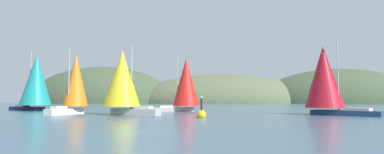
{
  "coord_description": "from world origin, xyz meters",
  "views": [
    {
      "loc": [
        4.85,
        -19.83,
        2.08
      ],
      "look_at": [
        0.0,
        33.14,
        5.78
      ],
      "focal_mm": 29.69,
      "sensor_mm": 36.0,
      "label": 1
    }
  ],
  "objects_px": {
    "sailboat_orange_sail": "(75,82)",
    "sailboat_teal_sail": "(36,81)",
    "sailboat_crimson_sail": "(325,79)",
    "sailboat_yellow_sail": "(123,80)",
    "sailboat_red_spinnaker": "(185,83)",
    "channel_buoy": "(201,114)"
  },
  "relations": [
    {
      "from": "sailboat_orange_sail",
      "to": "sailboat_teal_sail",
      "type": "distance_m",
      "value": 17.36
    },
    {
      "from": "sailboat_orange_sail",
      "to": "sailboat_crimson_sail",
      "type": "distance_m",
      "value": 34.14
    },
    {
      "from": "sailboat_teal_sail",
      "to": "sailboat_crimson_sail",
      "type": "height_order",
      "value": "sailboat_teal_sail"
    },
    {
      "from": "sailboat_yellow_sail",
      "to": "sailboat_red_spinnaker",
      "type": "bearing_deg",
      "value": 60.41
    },
    {
      "from": "sailboat_teal_sail",
      "to": "sailboat_yellow_sail",
      "type": "distance_m",
      "value": 24.31
    },
    {
      "from": "sailboat_red_spinnaker",
      "to": "channel_buoy",
      "type": "height_order",
      "value": "sailboat_red_spinnaker"
    },
    {
      "from": "sailboat_teal_sail",
      "to": "sailboat_yellow_sail",
      "type": "xyz_separation_m",
      "value": [
        20.3,
        -13.35,
        -0.7
      ]
    },
    {
      "from": "sailboat_orange_sail",
      "to": "sailboat_crimson_sail",
      "type": "relative_size",
      "value": 0.88
    },
    {
      "from": "sailboat_crimson_sail",
      "to": "sailboat_red_spinnaker",
      "type": "bearing_deg",
      "value": 153.67
    },
    {
      "from": "sailboat_teal_sail",
      "to": "sailboat_crimson_sail",
      "type": "relative_size",
      "value": 1.08
    },
    {
      "from": "sailboat_red_spinnaker",
      "to": "channel_buoy",
      "type": "bearing_deg",
      "value": -77.82
    },
    {
      "from": "sailboat_red_spinnaker",
      "to": "sailboat_yellow_sail",
      "type": "bearing_deg",
      "value": -119.59
    },
    {
      "from": "sailboat_red_spinnaker",
      "to": "sailboat_crimson_sail",
      "type": "distance_m",
      "value": 22.03
    },
    {
      "from": "sailboat_teal_sail",
      "to": "channel_buoy",
      "type": "bearing_deg",
      "value": -30.96
    },
    {
      "from": "sailboat_orange_sail",
      "to": "sailboat_teal_sail",
      "type": "height_order",
      "value": "sailboat_teal_sail"
    },
    {
      "from": "sailboat_teal_sail",
      "to": "sailboat_red_spinnaker",
      "type": "bearing_deg",
      "value": -2.29
    },
    {
      "from": "sailboat_red_spinnaker",
      "to": "channel_buoy",
      "type": "distance_m",
      "value": 18.46
    },
    {
      "from": "sailboat_yellow_sail",
      "to": "sailboat_teal_sail",
      "type": "bearing_deg",
      "value": 146.68
    },
    {
      "from": "sailboat_teal_sail",
      "to": "sailboat_yellow_sail",
      "type": "relative_size",
      "value": 1.22
    },
    {
      "from": "sailboat_yellow_sail",
      "to": "channel_buoy",
      "type": "xyz_separation_m",
      "value": [
        10.75,
        -5.28,
        -4.25
      ]
    },
    {
      "from": "sailboat_red_spinnaker",
      "to": "sailboat_teal_sail",
      "type": "height_order",
      "value": "sailboat_teal_sail"
    },
    {
      "from": "channel_buoy",
      "to": "sailboat_yellow_sail",
      "type": "bearing_deg",
      "value": 153.82
    }
  ]
}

